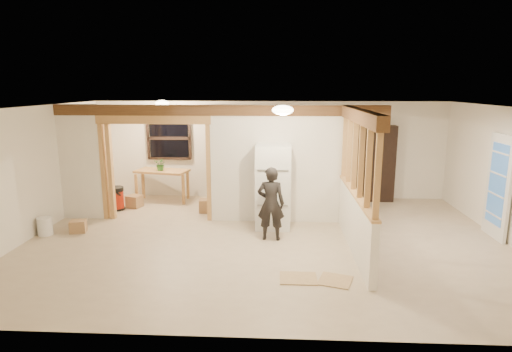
# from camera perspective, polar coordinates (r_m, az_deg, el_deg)

# --- Properties ---
(floor) EXTENTS (9.00, 6.50, 0.01)m
(floor) POSITION_cam_1_polar(r_m,az_deg,el_deg) (8.24, 1.22, -8.54)
(floor) COLOR #C5B193
(floor) RESTS_ON ground
(ceiling) EXTENTS (9.00, 6.50, 0.01)m
(ceiling) POSITION_cam_1_polar(r_m,az_deg,el_deg) (7.73, 1.30, 9.14)
(ceiling) COLOR white
(wall_back) EXTENTS (9.00, 0.01, 2.50)m
(wall_back) POSITION_cam_1_polar(r_m,az_deg,el_deg) (11.09, 1.78, 3.48)
(wall_back) COLOR silver
(wall_back) RESTS_ON floor
(wall_front) EXTENTS (9.00, 0.01, 2.50)m
(wall_front) POSITION_cam_1_polar(r_m,az_deg,el_deg) (4.76, 0.06, -8.01)
(wall_front) COLOR silver
(wall_front) RESTS_ON floor
(wall_left) EXTENTS (0.01, 6.50, 2.50)m
(wall_left) POSITION_cam_1_polar(r_m,az_deg,el_deg) (9.20, -28.02, 0.33)
(wall_left) COLOR silver
(wall_left) RESTS_ON floor
(partition_left_stub) EXTENTS (0.90, 0.12, 2.50)m
(partition_left_stub) POSITION_cam_1_polar(r_m,az_deg,el_deg) (10.02, -22.34, 1.69)
(partition_left_stub) COLOR white
(partition_left_stub) RESTS_ON floor
(partition_center) EXTENTS (2.80, 0.12, 2.50)m
(partition_center) POSITION_cam_1_polar(r_m,az_deg,el_deg) (9.07, 2.76, 1.58)
(partition_center) COLOR white
(partition_center) RESTS_ON floor
(doorway_frame) EXTENTS (2.46, 0.14, 2.20)m
(doorway_frame) POSITION_cam_1_polar(r_m,az_deg,el_deg) (9.47, -13.20, 0.79)
(doorway_frame) COLOR tan
(doorway_frame) RESTS_ON floor
(header_beam_back) EXTENTS (7.00, 0.18, 0.22)m
(header_beam_back) POSITION_cam_1_polar(r_m,az_deg,el_deg) (9.02, -4.91, 8.73)
(header_beam_back) COLOR brown
(header_beam_back) RESTS_ON ceiling
(header_beam_right) EXTENTS (0.18, 3.30, 0.22)m
(header_beam_right) POSITION_cam_1_polar(r_m,az_deg,el_deg) (7.46, 13.70, 7.79)
(header_beam_right) COLOR brown
(header_beam_right) RESTS_ON ceiling
(pony_wall) EXTENTS (0.12, 3.20, 1.00)m
(pony_wall) POSITION_cam_1_polar(r_m,az_deg,el_deg) (7.81, 13.02, -6.09)
(pony_wall) COLOR white
(pony_wall) RESTS_ON floor
(stud_partition) EXTENTS (0.14, 3.20, 1.32)m
(stud_partition) POSITION_cam_1_polar(r_m,az_deg,el_deg) (7.54, 13.43, 2.33)
(stud_partition) COLOR tan
(stud_partition) RESTS_ON pony_wall
(window_back) EXTENTS (1.12, 0.10, 1.10)m
(window_back) POSITION_cam_1_polar(r_m,az_deg,el_deg) (11.33, -11.54, 4.95)
(window_back) COLOR black
(window_back) RESTS_ON wall_back
(french_door) EXTENTS (0.12, 0.86, 2.00)m
(french_door) POSITION_cam_1_polar(r_m,az_deg,el_deg) (9.33, 29.62, -1.26)
(french_door) COLOR white
(french_door) RESTS_ON floor
(ceiling_dome_main) EXTENTS (0.36, 0.36, 0.16)m
(ceiling_dome_main) POSITION_cam_1_polar(r_m,az_deg,el_deg) (7.23, 3.59, 8.77)
(ceiling_dome_main) COLOR #FFEABF
(ceiling_dome_main) RESTS_ON ceiling
(ceiling_dome_util) EXTENTS (0.32, 0.32, 0.14)m
(ceiling_dome_util) POSITION_cam_1_polar(r_m,az_deg,el_deg) (10.39, -12.41, 9.46)
(ceiling_dome_util) COLOR #FFEABF
(ceiling_dome_util) RESTS_ON ceiling
(hanging_bulb) EXTENTS (0.07, 0.07, 0.07)m
(hanging_bulb) POSITION_cam_1_polar(r_m,az_deg,el_deg) (9.61, -10.53, 7.57)
(hanging_bulb) COLOR #FFD88C
(hanging_bulb) RESTS_ON ceiling
(refrigerator) EXTENTS (0.71, 0.69, 1.72)m
(refrigerator) POSITION_cam_1_polar(r_m,az_deg,el_deg) (8.75, 2.28, -1.40)
(refrigerator) COLOR white
(refrigerator) RESTS_ON floor
(woman) EXTENTS (0.53, 0.37, 1.41)m
(woman) POSITION_cam_1_polar(r_m,az_deg,el_deg) (8.06, 1.99, -3.70)
(woman) COLOR #292424
(woman) RESTS_ON floor
(work_table) EXTENTS (1.39, 0.89, 0.81)m
(work_table) POSITION_cam_1_polar(r_m,az_deg,el_deg) (11.08, -12.34, -1.25)
(work_table) COLOR tan
(work_table) RESTS_ON floor
(potted_plant) EXTENTS (0.34, 0.31, 0.33)m
(potted_plant) POSITION_cam_1_polar(r_m,az_deg,el_deg) (10.90, -12.59, 1.56)
(potted_plant) COLOR #3B6C2D
(potted_plant) RESTS_ON work_table
(shop_vac) EXTENTS (0.45, 0.45, 0.56)m
(shop_vac) POSITION_cam_1_polar(r_m,az_deg,el_deg) (10.62, -18.21, -2.85)
(shop_vac) COLOR #941907
(shop_vac) RESTS_ON floor
(bookshelf) EXTENTS (0.96, 0.32, 1.92)m
(bookshelf) POSITION_cam_1_polar(r_m,az_deg,el_deg) (11.18, 15.58, 1.60)
(bookshelf) COLOR black
(bookshelf) RESTS_ON floor
(bucket) EXTENTS (0.34, 0.34, 0.36)m
(bucket) POSITION_cam_1_polar(r_m,az_deg,el_deg) (9.40, -26.32, -6.02)
(bucket) COLOR white
(bucket) RESTS_ON floor
(box_util_a) EXTENTS (0.36, 0.31, 0.30)m
(box_util_a) POSITION_cam_1_polar(r_m,az_deg,el_deg) (10.02, -6.53, -3.95)
(box_util_a) COLOR #A1784D
(box_util_a) RESTS_ON floor
(box_util_b) EXTENTS (0.39, 0.39, 0.29)m
(box_util_b) POSITION_cam_1_polar(r_m,az_deg,el_deg) (10.75, -15.89, -3.27)
(box_util_b) COLOR #A1784D
(box_util_b) RESTS_ON floor
(box_front) EXTENTS (0.35, 0.30, 0.24)m
(box_front) POSITION_cam_1_polar(r_m,az_deg,el_deg) (9.32, -22.63, -6.22)
(box_front) COLOR #A1784D
(box_front) RESTS_ON floor
(floor_panel_near) EXTENTS (0.59, 0.59, 0.02)m
(floor_panel_near) POSITION_cam_1_polar(r_m,az_deg,el_deg) (6.72, 10.53, -13.53)
(floor_panel_near) COLOR tan
(floor_panel_near) RESTS_ON floor
(floor_panel_far) EXTENTS (0.56, 0.45, 0.02)m
(floor_panel_far) POSITION_cam_1_polar(r_m,az_deg,el_deg) (6.71, 5.65, -13.42)
(floor_panel_far) COLOR tan
(floor_panel_far) RESTS_ON floor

